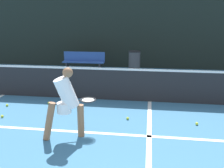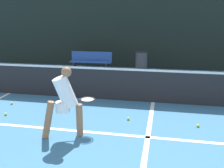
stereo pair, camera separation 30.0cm
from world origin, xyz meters
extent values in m
cube|color=white|center=(0.00, 3.92, 0.00)|extent=(8.25, 0.10, 0.01)
cube|color=white|center=(0.00, 4.10, 0.00)|extent=(0.10, 4.13, 0.01)
cube|color=#232326|center=(0.00, 6.17, 0.47)|extent=(11.00, 0.02, 0.95)
cube|color=white|center=(0.00, 6.17, 0.92)|extent=(11.00, 0.03, 0.06)
cube|color=black|center=(0.00, 11.10, 1.81)|extent=(24.00, 0.06, 3.63)
cylinder|color=#8C6042|center=(-1.38, 3.74, 0.34)|extent=(0.13, 0.13, 0.67)
cylinder|color=#8C6042|center=(-1.96, 3.52, 0.38)|extent=(0.32, 0.23, 0.78)
cylinder|color=white|center=(-1.68, 3.62, 0.64)|extent=(0.28, 0.28, 0.20)
cylinder|color=white|center=(-1.63, 3.65, 0.95)|extent=(0.49, 0.37, 0.71)
sphere|color=#8C6042|center=(-1.59, 3.66, 1.34)|extent=(0.20, 0.20, 0.20)
cylinder|color=#262628|center=(-1.58, 3.91, 0.69)|extent=(0.29, 0.14, 0.03)
torus|color=#262628|center=(-1.29, 4.02, 0.69)|extent=(0.44, 0.44, 0.02)
cylinder|color=beige|center=(-1.29, 4.02, 0.69)|extent=(0.34, 0.34, 0.01)
sphere|color=#D1E033|center=(-2.78, 5.54, 0.03)|extent=(0.07, 0.07, 0.07)
sphere|color=#D1E033|center=(1.06, 4.65, 0.03)|extent=(0.07, 0.07, 0.07)
sphere|color=#D1E033|center=(-3.53, 4.43, 0.03)|extent=(0.07, 0.07, 0.07)
sphere|color=#D1E033|center=(-3.84, 5.20, 0.03)|extent=(0.07, 0.07, 0.07)
sphere|color=#D1E033|center=(-1.71, 4.80, 0.03)|extent=(0.07, 0.07, 0.07)
sphere|color=#D1E033|center=(-0.51, 4.74, 0.03)|extent=(0.07, 0.07, 0.07)
cube|color=#2D519E|center=(-2.86, 9.78, 0.44)|extent=(1.81, 0.39, 0.04)
cube|color=#2D519E|center=(-2.86, 9.96, 0.65)|extent=(1.80, 0.07, 0.42)
cube|color=#333338|center=(-3.58, 9.77, 0.22)|extent=(0.06, 0.32, 0.44)
cube|color=#333338|center=(-2.14, 9.79, 0.22)|extent=(0.06, 0.32, 0.44)
cylinder|color=#3F3F42|center=(-0.67, 9.71, 0.46)|extent=(0.48, 0.48, 0.93)
cylinder|color=black|center=(-0.67, 9.71, 0.95)|extent=(0.50, 0.50, 0.04)
cube|color=beige|center=(0.00, 29.38, 2.53)|extent=(36.00, 2.40, 5.06)
camera|label=1|loc=(-0.05, -1.05, 2.41)|focal=42.00mm
camera|label=2|loc=(0.24, -1.00, 2.41)|focal=42.00mm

